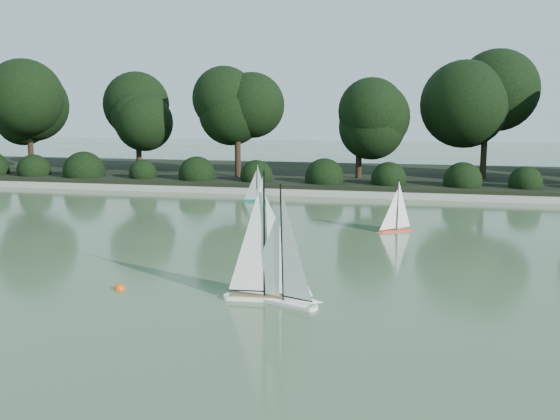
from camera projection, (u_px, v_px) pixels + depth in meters
name	position (u px, v px, depth m)	size (l,w,h in m)	color
ground	(227.00, 274.00, 9.92)	(80.00, 80.00, 0.00)	#3A5331
pond_coping	(317.00, 193.00, 18.57)	(40.00, 0.35, 0.18)	gray
far_bank	(335.00, 177.00, 22.41)	(40.00, 8.00, 0.30)	black
tree_line	(367.00, 106.00, 20.24)	(26.31, 3.93, 4.39)	black
shrub_hedge	(322.00, 178.00, 19.38)	(29.10, 1.10, 1.10)	black
sailboat_white_a	(274.00, 282.00, 8.44)	(1.24, 0.64, 1.75)	white
sailboat_white_b	(276.00, 280.00, 8.50)	(1.40, 0.33, 1.90)	white
sailboat_orange	(393.00, 223.00, 13.23)	(0.80, 0.57, 1.20)	red
sailboat_teal	(254.00, 195.00, 17.42)	(0.87, 0.33, 1.19)	#0F9088
race_buoy	(120.00, 289.00, 9.07)	(0.17, 0.17, 0.17)	#DA490B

